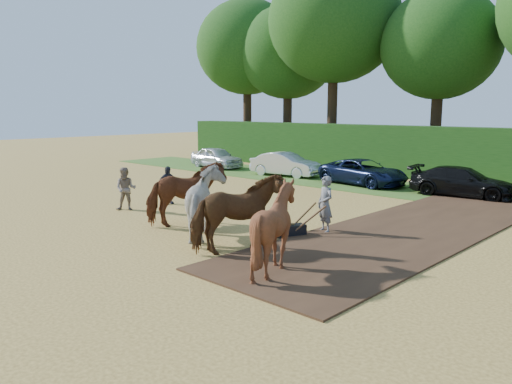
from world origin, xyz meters
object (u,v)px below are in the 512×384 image
(spectator_near, at_px, (126,189))
(parked_cars, at_px, (488,184))
(spectator_far, at_px, (168,185))
(plough_team, at_px, (226,208))

(spectator_near, xyz_separation_m, parked_cars, (9.48, 12.36, -0.15))
(spectator_far, height_order, plough_team, plough_team)
(spectator_near, bearing_deg, spectator_far, 41.72)
(spectator_near, height_order, parked_cars, spectator_near)
(plough_team, bearing_deg, spectator_far, 157.46)
(plough_team, height_order, parked_cars, plough_team)
(spectator_near, relative_size, parked_cars, 0.05)
(parked_cars, bearing_deg, plough_team, -102.39)
(parked_cars, bearing_deg, spectator_near, -127.50)
(spectator_far, bearing_deg, parked_cars, -31.25)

